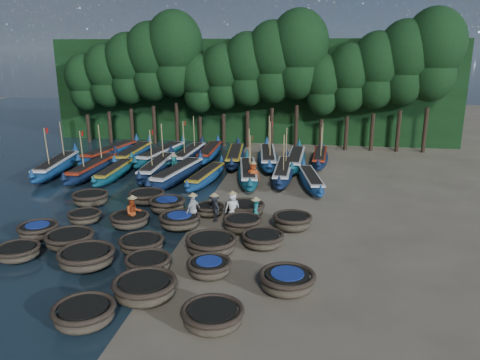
# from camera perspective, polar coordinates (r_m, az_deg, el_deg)

# --- Properties ---
(ground) EXTENTS (120.00, 120.00, 0.00)m
(ground) POSITION_cam_1_polar(r_m,az_deg,el_deg) (26.02, -5.40, -4.76)
(ground) COLOR #7B715A
(ground) RESTS_ON ground
(foliage_wall) EXTENTS (40.00, 3.00, 10.00)m
(foliage_wall) POSITION_cam_1_polar(r_m,az_deg,el_deg) (47.68, 1.39, 10.80)
(foliage_wall) COLOR black
(foliage_wall) RESTS_ON ground
(coracle_2) EXTENTS (2.16, 2.16, 0.76)m
(coracle_2) POSITION_cam_1_polar(r_m,az_deg,el_deg) (17.25, -18.47, -15.22)
(coracle_2) COLOR brown
(coracle_2) RESTS_ON ground
(coracle_3) EXTENTS (2.97, 2.97, 0.85)m
(coracle_3) POSITION_cam_1_polar(r_m,az_deg,el_deg) (18.18, -11.52, -12.81)
(coracle_3) COLOR brown
(coracle_3) RESTS_ON ground
(coracle_4) EXTENTS (2.64, 2.64, 0.73)m
(coracle_4) POSITION_cam_1_polar(r_m,az_deg,el_deg) (16.36, -3.35, -16.25)
(coracle_4) COLOR brown
(coracle_4) RESTS_ON ground
(coracle_5) EXTENTS (2.06, 2.06, 0.65)m
(coracle_5) POSITION_cam_1_polar(r_m,az_deg,el_deg) (23.20, -25.48, -7.93)
(coracle_5) COLOR brown
(coracle_5) RESTS_ON ground
(coracle_6) EXTENTS (2.84, 2.84, 0.81)m
(coracle_6) POSITION_cam_1_polar(r_m,az_deg,el_deg) (21.33, -18.21, -8.94)
(coracle_6) COLOR brown
(coracle_6) RESTS_ON ground
(coracle_7) EXTENTS (2.11, 2.11, 0.71)m
(coracle_7) POSITION_cam_1_polar(r_m,az_deg,el_deg) (20.26, -11.14, -9.93)
(coracle_7) COLOR brown
(coracle_7) RESTS_ON ground
(coracle_8) EXTENTS (2.13, 2.13, 0.71)m
(coracle_8) POSITION_cam_1_polar(r_m,az_deg,el_deg) (19.58, -3.78, -10.57)
(coracle_8) COLOR brown
(coracle_8) RESTS_ON ground
(coracle_9) EXTENTS (2.58, 2.58, 0.81)m
(coracle_9) POSITION_cam_1_polar(r_m,az_deg,el_deg) (18.46, 5.77, -12.14)
(coracle_9) COLOR brown
(coracle_9) RESTS_ON ground
(coracle_10) EXTENTS (2.20, 2.20, 0.75)m
(coracle_10) POSITION_cam_1_polar(r_m,az_deg,el_deg) (25.23, -23.40, -5.67)
(coracle_10) COLOR brown
(coracle_10) RESTS_ON ground
(coracle_11) EXTENTS (2.34, 2.34, 0.75)m
(coracle_11) POSITION_cam_1_polar(r_m,az_deg,el_deg) (23.57, -20.06, -6.81)
(coracle_11) COLOR brown
(coracle_11) RESTS_ON ground
(coracle_12) EXTENTS (2.23, 2.23, 0.69)m
(coracle_12) POSITION_cam_1_polar(r_m,az_deg,el_deg) (22.21, -11.93, -7.64)
(coracle_12) COLOR brown
(coracle_12) RESTS_ON ground
(coracle_13) EXTENTS (2.71, 2.71, 0.82)m
(coracle_13) POSITION_cam_1_polar(r_m,az_deg,el_deg) (21.57, -3.52, -7.82)
(coracle_13) COLOR brown
(coracle_13) RESTS_ON ground
(coracle_14) EXTENTS (2.05, 2.05, 0.71)m
(coracle_14) POSITION_cam_1_polar(r_m,az_deg,el_deg) (22.26, 2.79, -7.22)
(coracle_14) COLOR brown
(coracle_14) RESTS_ON ground
(coracle_15) EXTENTS (2.04, 2.04, 0.64)m
(coracle_15) POSITION_cam_1_polar(r_m,az_deg,el_deg) (26.57, -18.42, -4.26)
(coracle_15) COLOR brown
(coracle_15) RESTS_ON ground
(coracle_16) EXTENTS (2.47, 2.47, 0.74)m
(coracle_16) POSITION_cam_1_polar(r_m,az_deg,el_deg) (25.25, -13.32, -4.75)
(coracle_16) COLOR brown
(coracle_16) RESTS_ON ground
(coracle_17) EXTENTS (2.50, 2.50, 0.77)m
(coracle_17) POSITION_cam_1_polar(r_m,az_deg,el_deg) (24.64, -7.38, -4.92)
(coracle_17) COLOR brown
(coracle_17) RESTS_ON ground
(coracle_18) EXTENTS (2.05, 2.05, 0.79)m
(coracle_18) POSITION_cam_1_polar(r_m,az_deg,el_deg) (23.99, 0.26, -5.33)
(coracle_18) COLOR brown
(coracle_18) RESTS_ON ground
(coracle_19) EXTENTS (2.13, 2.13, 0.83)m
(coracle_19) POSITION_cam_1_polar(r_m,az_deg,el_deg) (24.41, 6.41, -5.01)
(coracle_19) COLOR brown
(coracle_19) RESTS_ON ground
(coracle_20) EXTENTS (2.31, 2.31, 0.81)m
(coracle_20) POSITION_cam_1_polar(r_m,az_deg,el_deg) (29.30, -17.77, -2.14)
(coracle_20) COLOR brown
(coracle_20) RESTS_ON ground
(coracle_21) EXTENTS (2.19, 2.19, 0.76)m
(coracle_21) POSITION_cam_1_polar(r_m,az_deg,el_deg) (28.86, -11.32, -2.01)
(coracle_21) COLOR brown
(coracle_21) RESTS_ON ground
(coracle_22) EXTENTS (2.11, 2.11, 0.84)m
(coracle_22) POSITION_cam_1_polar(r_m,az_deg,el_deg) (27.03, -8.88, -3.00)
(coracle_22) COLOR brown
(coracle_22) RESTS_ON ground
(coracle_23) EXTENTS (1.71, 1.71, 0.67)m
(coracle_23) POSITION_cam_1_polar(r_m,az_deg,el_deg) (26.31, -3.77, -3.61)
(coracle_23) COLOR brown
(coracle_23) RESTS_ON ground
(coracle_24) EXTENTS (2.40, 2.40, 0.84)m
(coracle_24) POSITION_cam_1_polar(r_m,az_deg,el_deg) (26.03, 0.62, -3.56)
(coracle_24) COLOR brown
(coracle_24) RESTS_ON ground
(long_boat_0) EXTENTS (2.79, 8.76, 3.76)m
(long_boat_0) POSITION_cam_1_polar(r_m,az_deg,el_deg) (37.66, -21.46, 1.60)
(long_boat_0) COLOR navy
(long_boat_0) RESTS_ON ground
(long_boat_1) EXTENTS (1.60, 8.59, 3.65)m
(long_boat_1) POSITION_cam_1_polar(r_m,az_deg,el_deg) (36.05, -17.49, 1.35)
(long_boat_1) COLOR #0F2339
(long_boat_1) RESTS_ON ground
(long_boat_2) EXTENTS (1.41, 7.34, 1.29)m
(long_boat_2) POSITION_cam_1_polar(r_m,az_deg,el_deg) (34.96, -15.03, 0.95)
(long_boat_2) COLOR #104B5D
(long_boat_2) RESTS_ON ground
(long_boat_3) EXTENTS (1.79, 8.63, 3.67)m
(long_boat_3) POSITION_cam_1_polar(r_m,az_deg,el_deg) (35.28, -10.06, 1.54)
(long_boat_3) COLOR #0F2339
(long_boat_3) RESTS_ON ground
(long_boat_4) EXTENTS (2.93, 8.64, 1.54)m
(long_boat_4) POSITION_cam_1_polar(r_m,az_deg,el_deg) (33.20, -7.65, 0.76)
(long_boat_4) COLOR #0F2339
(long_boat_4) RESTS_ON ground
(long_boat_5) EXTENTS (2.17, 7.26, 1.29)m
(long_boat_5) POSITION_cam_1_polar(r_m,az_deg,el_deg) (32.70, -4.16, 0.45)
(long_boat_5) COLOR navy
(long_boat_5) RESTS_ON ground
(long_boat_6) EXTENTS (2.77, 8.30, 3.57)m
(long_boat_6) POSITION_cam_1_polar(r_m,az_deg,el_deg) (33.13, 1.00, 0.83)
(long_boat_6) COLOR #104B5D
(long_boat_6) RESTS_ON ground
(long_boat_7) EXTENTS (1.51, 8.39, 3.56)m
(long_boat_7) POSITION_cam_1_polar(r_m,az_deg,el_deg) (33.67, 5.29, 1.01)
(long_boat_7) COLOR #0F2339
(long_boat_7) RESTS_ON ground
(long_boat_8) EXTENTS (2.47, 7.17, 1.28)m
(long_boat_8) POSITION_cam_1_polar(r_m,az_deg,el_deg) (32.06, 8.63, -0.01)
(long_boat_8) COLOR navy
(long_boat_8) RESTS_ON ground
(long_boat_9) EXTENTS (3.05, 8.84, 1.58)m
(long_boat_9) POSITION_cam_1_polar(r_m,az_deg,el_deg) (41.05, -15.50, 3.22)
(long_boat_9) COLOR navy
(long_boat_9) RESTS_ON ground
(long_boat_10) EXTENTS (1.61, 8.57, 1.51)m
(long_boat_10) POSITION_cam_1_polar(r_m,az_deg,el_deg) (40.24, -12.82, 3.12)
(long_boat_10) COLOR navy
(long_boat_10) RESTS_ON ground
(long_boat_11) EXTENTS (2.95, 8.96, 1.60)m
(long_boat_11) POSITION_cam_1_polar(r_m,az_deg,el_deg) (39.45, -9.55, 3.10)
(long_boat_11) COLOR #104B5D
(long_boat_11) RESTS_ON ground
(long_boat_12) EXTENTS (1.87, 8.53, 3.62)m
(long_boat_12) POSITION_cam_1_polar(r_m,az_deg,el_deg) (39.18, -6.23, 3.09)
(long_boat_12) COLOR #0F2339
(long_boat_12) RESTS_ON ground
(long_boat_13) EXTENTS (1.57, 8.10, 1.43)m
(long_boat_13) POSITION_cam_1_polar(r_m,az_deg,el_deg) (40.05, -3.69, 3.38)
(long_boat_13) COLOR navy
(long_boat_13) RESTS_ON ground
(long_boat_14) EXTENTS (2.29, 8.49, 1.50)m
(long_boat_14) POSITION_cam_1_polar(r_m,az_deg,el_deg) (38.39, -0.61, 2.91)
(long_boat_14) COLOR #0F2339
(long_boat_14) RESTS_ON ground
(long_boat_15) EXTENTS (2.61, 8.90, 3.81)m
(long_boat_15) POSITION_cam_1_polar(r_m,az_deg,el_deg) (37.83, 3.41, 2.75)
(long_boat_15) COLOR navy
(long_boat_15) RESTS_ON ground
(long_boat_16) EXTENTS (1.77, 8.65, 1.52)m
(long_boat_16) POSITION_cam_1_polar(r_m,az_deg,el_deg) (37.44, 6.80, 2.48)
(long_boat_16) COLOR #104B5D
(long_boat_16) RESTS_ON ground
(long_boat_17) EXTENTS (1.69, 7.58, 3.22)m
(long_boat_17) POSITION_cam_1_polar(r_m,az_deg,el_deg) (38.73, 9.71, 2.71)
(long_boat_17) COLOR #0F2339
(long_boat_17) RESTS_ON ground
(fisherman_0) EXTENTS (0.98, 0.84, 1.89)m
(fisherman_0) POSITION_cam_1_polar(r_m,az_deg,el_deg) (25.15, -0.92, -3.24)
(fisherman_0) COLOR silver
(fisherman_0) RESTS_ON ground
(fisherman_1) EXTENTS (0.52, 0.58, 1.75)m
(fisherman_1) POSITION_cam_1_polar(r_m,az_deg,el_deg) (24.55, 1.92, -3.76)
(fisherman_1) COLOR #1B7471
(fisherman_1) RESTS_ON ground
(fisherman_2) EXTENTS (1.07, 1.02, 1.93)m
(fisherman_2) POSITION_cam_1_polar(r_m,az_deg,el_deg) (24.92, -12.88, -3.81)
(fisherman_2) COLOR #AF3F17
(fisherman_2) RESTS_ON ground
(fisherman_3) EXTENTS (1.07, 1.13, 1.74)m
(fisherman_3) POSITION_cam_1_polar(r_m,az_deg,el_deg) (25.32, -3.15, -3.34)
(fisherman_3) COLOR black
(fisherman_3) RESTS_ON ground
(fisherman_4) EXTENTS (0.82, 1.10, 1.94)m
(fisherman_4) POSITION_cam_1_polar(r_m,az_deg,el_deg) (24.80, -5.73, -3.53)
(fisherman_4) COLOR silver
(fisherman_4) RESTS_ON ground
(fisherman_5) EXTENTS (1.52, 0.89, 1.76)m
(fisherman_5) POSITION_cam_1_polar(r_m,az_deg,el_deg) (34.79, -8.04, 1.83)
(fisherman_5) COLOR #1B7471
(fisherman_5) RESTS_ON ground
(fisherman_6) EXTENTS (0.96, 0.72, 1.99)m
(fisherman_6) POSITION_cam_1_polar(r_m,az_deg,el_deg) (31.30, 1.59, 0.66)
(fisherman_6) COLOR #AF3F17
(fisherman_6) RESTS_ON ground
(tree_0) EXTENTS (3.68, 3.68, 8.68)m
(tree_0) POSITION_cam_1_polar(r_m,az_deg,el_deg) (49.00, -18.45, 11.29)
(tree_0) COLOR black
(tree_0) RESTS_ON ground
(tree_1) EXTENTS (4.09, 4.09, 9.65)m
(tree_1) POSITION_cam_1_polar(r_m,az_deg,el_deg) (47.96, -16.02, 12.22)
(tree_1) COLOR black
(tree_1) RESTS_ON ground
(tree_2) EXTENTS (4.51, 4.51, 10.63)m
(tree_2) POSITION_cam_1_polar(r_m,az_deg,el_deg) (47.03, -13.46, 13.16)
(tree_2) COLOR black
(tree_2) RESTS_ON ground
(tree_3) EXTENTS (4.92, 4.92, 11.60)m
(tree_3) POSITION_cam_1_polar(r_m,az_deg,el_deg) (46.20, -10.79, 14.11)
(tree_3) COLOR black
(tree_3) RESTS_ON ground
(tree_4) EXTENTS (5.34, 5.34, 12.58)m
(tree_4) POSITION_cam_1_polar(r_m,az_deg,el_deg) (45.49, -8.00, 15.06)
(tree_4) COLOR black
(tree_4) RESTS_ON ground
(tree_5) EXTENTS (3.68, 3.68, 8.68)m
(tree_5) POSITION_cam_1_polar(r_m,az_deg,el_deg) (44.99, -5.00, 11.70)
(tree_5) COLOR black
(tree_5) RESTS_ON ground
(tree_6) EXTENTS (4.09, 4.09, 9.65)m
(tree_6) POSITION_cam_1_polar(r_m,az_deg,el_deg) (44.47, -2.07, 12.57)
(tree_6) COLOR black
(tree_6) RESTS_ON ground
(tree_7) EXTENTS (4.51, 4.51, 10.63)m
(tree_7) POSITION_cam_1_polar(r_m,az_deg,el_deg) (44.06, 0.94, 13.43)
(tree_7) COLOR black
(tree_7) RESTS_ON ground
(tree_8) EXTENTS (4.92, 4.92, 11.60)m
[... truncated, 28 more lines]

